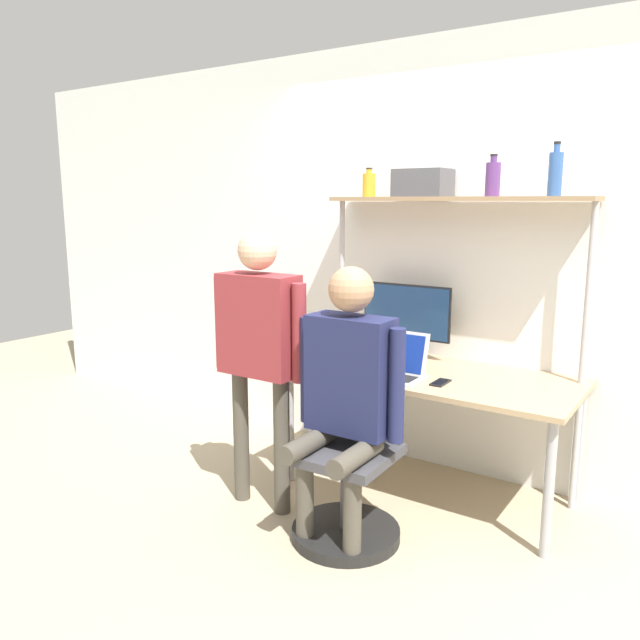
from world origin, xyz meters
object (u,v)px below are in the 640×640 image
monitor (406,315)px  bottle_purple (493,178)px  office_chair (350,483)px  bottle_amber (369,185)px  person_seated (347,383)px  cell_phone (440,382)px  person_standing (259,335)px  storage_box (423,183)px  laptop (395,364)px  bottle_blue (555,173)px

monitor → bottle_purple: size_ratio=2.57×
office_chair → bottle_amber: (-0.45, 0.95, 1.53)m
monitor → person_seated: person_seated is taller
cell_phone → person_seated: size_ratio=0.11×
cell_phone → bottle_purple: (0.09, 0.44, 1.10)m
person_standing → storage_box: storage_box is taller
laptop → office_chair: 0.73m
storage_box → person_standing: bearing=-118.2°
person_seated → cell_phone: bearing=65.0°
cell_phone → bottle_purple: size_ratio=0.64×
laptop → office_chair: laptop is taller
cell_phone → person_seated: 0.62m
cell_phone → storage_box: storage_box is taller
office_chair → bottle_amber: 1.85m
laptop → bottle_purple: bearing=49.3°
monitor → storage_box: 0.82m
cell_phone → bottle_amber: bearing=148.5°
bottle_purple → bottle_amber: 0.80m
person_seated → person_standing: 0.61m
laptop → bottle_purple: size_ratio=1.50×
person_standing → storage_box: (0.51, 0.95, 0.83)m
bottle_purple → monitor: bearing=-179.3°
laptop → person_seated: person_seated is taller
bottle_purple → bottle_blue: bearing=0.0°
bottle_amber → monitor: bearing=-1.3°
laptop → bottle_blue: bottle_blue is taller
monitor → laptop: bearing=-70.9°
bottle_blue → monitor: bearing=-179.6°
person_standing → office_chair: bearing=-0.0°
laptop → person_standing: person_standing is taller
bottle_purple → bottle_blue: size_ratio=0.82×
bottle_amber → storage_box: bottle_amber is taller
person_standing → bottle_blue: size_ratio=5.51×
bottle_amber → storage_box: bearing=-0.0°
bottle_blue → bottle_purple: bearing=180.0°
cell_phone → person_seated: (-0.26, -0.56, 0.09)m
bottle_purple → bottle_amber: (-0.80, 0.00, -0.02)m
person_standing → person_seated: bearing=-4.4°
laptop → bottle_blue: 1.34m
cell_phone → bottle_purple: bottle_purple is taller
monitor → person_seated: 1.02m
office_chair → storage_box: (-0.08, 0.95, 1.53)m
person_standing → bottle_blue: bearing=36.7°
person_seated → storage_box: storage_box is taller
office_chair → person_standing: (-0.59, 0.00, 0.70)m
cell_phone → bottle_blue: bearing=45.8°
monitor → storage_box: (0.09, 0.01, 0.82)m
person_seated → office_chair: bearing=91.4°
cell_phone → bottle_blue: (0.42, 0.44, 1.12)m
cell_phone → office_chair: office_chair is taller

